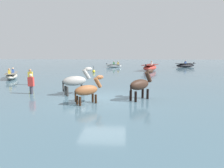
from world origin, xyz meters
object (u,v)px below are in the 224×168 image
at_px(boat_near_starboard, 150,68).
at_px(channel_buoy, 94,71).
at_px(horse_lead_dark_bay, 140,85).
at_px(horse_trailing_grey, 76,82).
at_px(horse_flank_chestnut, 88,91).
at_px(boat_distant_west, 185,65).
at_px(person_onlooker_left, 31,79).
at_px(boat_mid_outer, 114,66).
at_px(boat_far_offshore, 12,76).
at_px(person_wading_mid, 31,86).

bearing_deg(boat_near_starboard, channel_buoy, -155.55).
bearing_deg(boat_near_starboard, horse_lead_dark_bay, -98.16).
height_order(horse_trailing_grey, horse_flank_chestnut, horse_trailing_grey).
xyz_separation_m(horse_lead_dark_bay, horse_trailing_grey, (-3.68, 0.99, 0.02)).
bearing_deg(boat_distant_west, horse_lead_dark_bay, -110.75).
relative_size(horse_trailing_grey, boat_distant_west, 0.57).
distance_m(horse_flank_chestnut, person_onlooker_left, 7.53).
height_order(boat_near_starboard, person_onlooker_left, boat_near_starboard).
xyz_separation_m(horse_trailing_grey, boat_near_starboard, (6.07, 15.69, -0.38)).
distance_m(boat_near_starboard, person_onlooker_left, 16.16).
relative_size(boat_mid_outer, channel_buoy, 3.07).
height_order(horse_lead_dark_bay, boat_far_offshore, horse_lead_dark_bay).
xyz_separation_m(boat_far_offshore, person_onlooker_left, (3.36, -3.28, 0.16)).
relative_size(horse_lead_dark_bay, boat_far_offshore, 0.62).
height_order(horse_trailing_grey, person_onlooker_left, horse_trailing_grey).
relative_size(horse_lead_dark_bay, horse_trailing_grey, 0.99).
bearing_deg(boat_distant_west, person_onlooker_left, -131.61).
bearing_deg(person_onlooker_left, boat_distant_west, 48.39).
bearing_deg(boat_far_offshore, horse_trailing_grey, -40.64).
relative_size(horse_lead_dark_bay, person_onlooker_left, 1.22).
distance_m(horse_trailing_grey, boat_distant_west, 25.35).
bearing_deg(horse_flank_chestnut, boat_near_starboard, 74.24).
bearing_deg(horse_lead_dark_bay, person_onlooker_left, 151.79).
xyz_separation_m(horse_lead_dark_bay, boat_near_starboard, (2.39, 16.68, -0.36)).
distance_m(horse_lead_dark_bay, boat_distant_west, 24.69).
height_order(horse_lead_dark_bay, horse_flank_chestnut, horse_lead_dark_bay).
bearing_deg(boat_near_starboard, horse_flank_chestnut, -105.76).
relative_size(horse_trailing_grey, boat_near_starboard, 0.51).
height_order(horse_flank_chestnut, channel_buoy, horse_flank_chestnut).
xyz_separation_m(person_onlooker_left, channel_buoy, (3.37, 9.24, -0.28)).
bearing_deg(person_onlooker_left, boat_mid_outer, 73.33).
height_order(boat_distant_west, person_onlooker_left, person_onlooker_left).
bearing_deg(boat_mid_outer, channel_buoy, -102.82).
bearing_deg(horse_trailing_grey, person_onlooker_left, 142.57).
distance_m(boat_mid_outer, boat_far_offshore, 16.75).
bearing_deg(channel_buoy, horse_flank_chestnut, -82.20).
bearing_deg(person_wading_mid, boat_far_offshore, 127.14).
xyz_separation_m(boat_near_starboard, person_onlooker_left, (-10.35, -12.41, 0.05)).
relative_size(horse_lead_dark_bay, boat_mid_outer, 0.82).
distance_m(boat_distant_west, boat_far_offshore, 25.38).
relative_size(horse_flank_chestnut, boat_far_offshore, 0.55).
bearing_deg(horse_flank_chestnut, person_wading_mid, 151.29).
xyz_separation_m(boat_mid_outer, channel_buoy, (-1.91, -8.40, -0.09)).
bearing_deg(boat_far_offshore, horse_lead_dark_bay, -33.71).
bearing_deg(boat_distant_west, horse_flank_chestnut, -115.22).
distance_m(horse_lead_dark_bay, person_onlooker_left, 9.04).
height_order(boat_near_starboard, channel_buoy, boat_near_starboard).
relative_size(boat_distant_west, person_wading_mid, 2.15).
bearing_deg(horse_lead_dark_bay, horse_flank_chestnut, -158.64).
height_order(horse_flank_chestnut, person_onlooker_left, horse_flank_chestnut).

